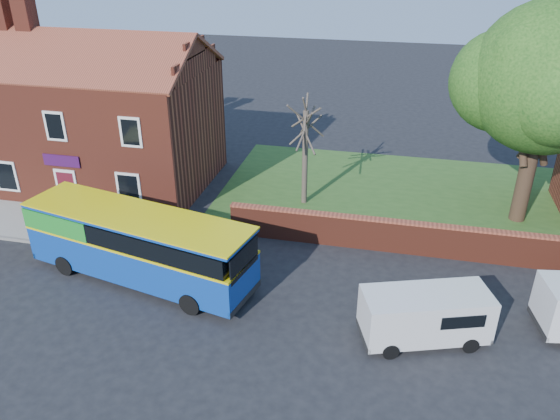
# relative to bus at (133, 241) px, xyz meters

# --- Properties ---
(ground) EXTENTS (120.00, 120.00, 0.00)m
(ground) POSITION_rel_bus_xyz_m (0.85, -2.56, -1.72)
(ground) COLOR black
(ground) RESTS_ON ground
(pavement) EXTENTS (18.00, 3.50, 0.12)m
(pavement) POSITION_rel_bus_xyz_m (-6.15, 3.19, -1.66)
(pavement) COLOR gray
(pavement) RESTS_ON ground
(kerb) EXTENTS (18.00, 0.15, 0.14)m
(kerb) POSITION_rel_bus_xyz_m (-6.15, 1.44, -1.65)
(kerb) COLOR slate
(kerb) RESTS_ON ground
(grass_strip) EXTENTS (26.00, 12.00, 0.04)m
(grass_strip) POSITION_rel_bus_xyz_m (13.85, 10.44, -1.70)
(grass_strip) COLOR #426B28
(grass_strip) RESTS_ON ground
(shop_building) EXTENTS (12.30, 8.13, 10.50)m
(shop_building) POSITION_rel_bus_xyz_m (-6.17, 8.94, 1.69)
(shop_building) COLOR maroon
(shop_building) RESTS_ON ground
(boundary_wall) EXTENTS (22.00, 0.38, 1.60)m
(boundary_wall) POSITION_rel_bus_xyz_m (13.85, 4.44, -0.91)
(boundary_wall) COLOR maroon
(boundary_wall) RESTS_ON ground
(bus) EXTENTS (10.23, 4.60, 3.03)m
(bus) POSITION_rel_bus_xyz_m (0.00, 0.00, 0.00)
(bus) COLOR #0E3B9A
(bus) RESTS_ON ground
(van_near) EXTENTS (4.79, 3.12, 1.95)m
(van_near) POSITION_rel_bus_xyz_m (11.82, -1.44, -0.63)
(van_near) COLOR silver
(van_near) RESTS_ON ground
(large_tree) EXTENTS (8.77, 6.94, 10.69)m
(large_tree) POSITION_rel_bus_xyz_m (16.64, 9.15, 5.28)
(large_tree) COLOR black
(large_tree) RESTS_ON ground
(bare_tree) EXTENTS (2.10, 2.50, 5.60)m
(bare_tree) POSITION_rel_bus_xyz_m (5.65, 8.45, 1.16)
(bare_tree) COLOR #4C4238
(bare_tree) RESTS_ON ground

